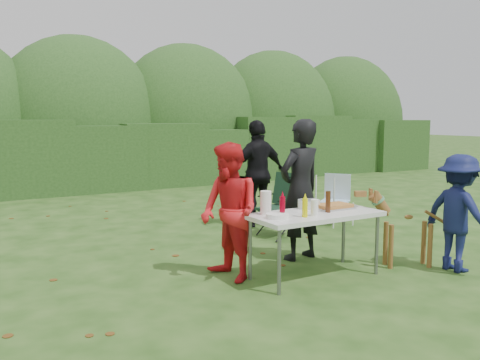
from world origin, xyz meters
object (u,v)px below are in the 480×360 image
person_red_jacket (230,212)px  camping_chair (278,205)px  child (459,213)px  ketchup_bottle (282,207)px  beer_bottle (328,202)px  person_cook (300,190)px  dog (408,229)px  lawn_chair (334,200)px  person_black_puffy (258,173)px  paper_towel_roll (266,203)px  folding_table (315,217)px  mustard_bottle (305,208)px

person_red_jacket → camping_chair: bearing=126.2°
person_red_jacket → child: (2.48, -1.06, -0.08)m
ketchup_bottle → beer_bottle: bearing=-4.4°
person_cook → person_red_jacket: bearing=4.0°
dog → lawn_chair: bearing=-84.6°
lawn_chair → beer_bottle: size_ratio=3.53×
person_red_jacket → child: size_ratio=1.11×
person_red_jacket → beer_bottle: bearing=60.0°
beer_bottle → person_black_puffy: bearing=73.6°
camping_chair → paper_towel_roll: paper_towel_roll is taller
ketchup_bottle → person_red_jacket: bearing=133.9°
lawn_chair → ketchup_bottle: (-2.54, -2.08, 0.43)m
person_cook → child: 1.88m
person_black_puffy → child: bearing=98.1°
person_black_puffy → folding_table: bearing=67.1°
person_black_puffy → child: (0.68, -3.30, -0.19)m
mustard_bottle → person_cook: bearing=55.7°
folding_table → beer_bottle: 0.23m
camping_chair → lawn_chair: size_ratio=1.13×
child → lawn_chair: bearing=-9.5°
person_black_puffy → child: person_black_puffy is taller
person_cook → mustard_bottle: bearing=46.3°
camping_chair → dog: bearing=86.0°
dog → lawn_chair: 2.45m
paper_towel_roll → dog: bearing=-13.6°
child → ketchup_bottle: size_ratio=6.25×
person_red_jacket → camping_chair: person_red_jacket is taller
camping_chair → mustard_bottle: camping_chair is taller
person_cook → beer_bottle: size_ratio=7.41×
folding_table → person_cook: size_ratio=0.84×
dog → ketchup_bottle: 1.76m
person_cook → ketchup_bottle: person_cook is taller
lawn_chair → person_cook: bearing=1.8°
ketchup_bottle → paper_towel_roll: paper_towel_roll is taller
beer_bottle → camping_chair: bearing=71.0°
camping_chair → lawn_chair: (1.29, 0.21, -0.06)m
folding_table → paper_towel_roll: bearing=160.1°
dog → folding_table: bearing=14.6°
lawn_chair → child: bearing=44.1°
dog → ketchup_bottle: ketchup_bottle is taller
person_black_puffy → lawn_chair: (1.15, -0.59, -0.45)m
folding_table → lawn_chair: lawn_chair is taller
person_red_jacket → dog: 2.23m
person_cook → ketchup_bottle: bearing=33.0°
dog → paper_towel_roll: bearing=11.8°
person_red_jacket → folding_table: bearing=59.8°
ketchup_bottle → beer_bottle: beer_bottle is taller
lawn_chair → beer_bottle: (-1.95, -2.12, 0.44)m
lawn_chair → person_black_puffy: bearing=-63.1°
paper_towel_roll → person_black_puffy: bearing=59.2°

